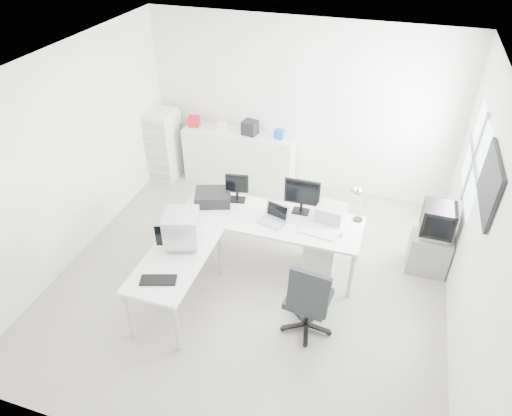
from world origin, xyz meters
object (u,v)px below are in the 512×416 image
(inkjet_printer, at_px, (213,197))
(crt_tv, at_px, (437,222))
(side_desk, at_px, (178,281))
(tv_cabinet, at_px, (429,252))
(crt_monitor, at_px, (182,231))
(office_chair, at_px, (309,295))
(lcd_monitor_small, at_px, (237,188))
(sideboard, at_px, (239,157))
(laptop, at_px, (272,216))
(laser_printer, at_px, (331,212))
(filing_cabinet, at_px, (164,144))
(main_desk, at_px, (270,240))
(lcd_monitor_large, at_px, (302,197))
(drawer_pedestal, at_px, (321,252))

(inkjet_printer, relative_size, crt_tv, 0.95)
(side_desk, xyz_separation_m, tv_cabinet, (2.93, 1.61, -0.09))
(crt_monitor, height_order, office_chair, crt_monitor)
(tv_cabinet, bearing_deg, lcd_monitor_small, -174.31)
(sideboard, bearing_deg, laptop, -59.58)
(crt_monitor, bearing_deg, laptop, 22.06)
(side_desk, relative_size, laser_printer, 3.97)
(laptop, bearing_deg, filing_cabinet, 161.79)
(office_chair, bearing_deg, main_desk, 133.58)
(lcd_monitor_small, bearing_deg, main_desk, -34.82)
(crt_monitor, relative_size, crt_tv, 0.84)
(inkjet_printer, distance_m, laser_printer, 1.60)
(crt_monitor, bearing_deg, filing_cabinet, 104.38)
(lcd_monitor_large, height_order, office_chair, lcd_monitor_large)
(drawer_pedestal, distance_m, laser_printer, 0.58)
(inkjet_printer, distance_m, lcd_monitor_small, 0.35)
(laptop, bearing_deg, crt_monitor, -123.07)
(drawer_pedestal, bearing_deg, main_desk, -175.91)
(laptop, xyz_separation_m, crt_monitor, (-0.90, -0.75, 0.10))
(inkjet_printer, relative_size, office_chair, 0.44)
(drawer_pedestal, bearing_deg, laser_printer, 73.61)
(lcd_monitor_small, xyz_separation_m, crt_monitor, (-0.30, -1.10, 0.01))
(lcd_monitor_small, distance_m, crt_monitor, 1.14)
(main_desk, height_order, sideboard, sideboard)
(main_desk, relative_size, tv_cabinet, 4.21)
(laptop, xyz_separation_m, laser_printer, (0.70, 0.32, -0.01))
(lcd_monitor_large, xyz_separation_m, crt_monitor, (-1.20, -1.10, -0.03))
(crt_monitor, bearing_deg, main_desk, 27.25)
(inkjet_printer, bearing_deg, drawer_pedestal, -20.91)
(lcd_monitor_large, bearing_deg, crt_monitor, -137.89)
(laser_printer, distance_m, sideboard, 2.50)
(lcd_monitor_small, height_order, lcd_monitor_large, lcd_monitor_large)
(office_chair, xyz_separation_m, filing_cabinet, (-3.17, 2.65, 0.08))
(laptop, height_order, laser_printer, laptop)
(crt_tv, bearing_deg, laptop, -163.21)
(main_desk, distance_m, lcd_monitor_small, 0.83)
(side_desk, height_order, drawer_pedestal, side_desk)
(tv_cabinet, bearing_deg, inkjet_printer, -171.99)
(lcd_monitor_large, height_order, sideboard, lcd_monitor_large)
(crt_tv, relative_size, sideboard, 0.26)
(crt_monitor, xyz_separation_m, sideboard, (-0.25, 2.71, -0.49))
(main_desk, bearing_deg, side_desk, -127.69)
(laser_printer, relative_size, tv_cabinet, 0.62)
(crt_monitor, xyz_separation_m, tv_cabinet, (2.93, 1.36, -0.68))
(lcd_monitor_large, bearing_deg, lcd_monitor_small, 179.60)
(office_chair, bearing_deg, inkjet_printer, 152.23)
(filing_cabinet, bearing_deg, laptop, -35.34)
(inkjet_printer, height_order, lcd_monitor_large, lcd_monitor_large)
(lcd_monitor_small, relative_size, crt_tv, 0.79)
(crt_tv, bearing_deg, tv_cabinet, 90.00)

